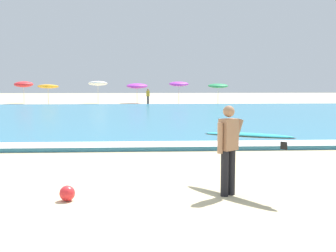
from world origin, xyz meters
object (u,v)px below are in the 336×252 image
at_px(beach_umbrella_3, 137,86).
at_px(beach_umbrella_5, 218,86).
at_px(beach_umbrella_4, 179,84).
at_px(beachgoer_near_row_left, 148,96).
at_px(beach_umbrella_1, 48,86).
at_px(beach_umbrella_2, 98,83).
at_px(surfer_with_board, 237,141).
at_px(beach_umbrella_0, 24,84).
at_px(beach_ball, 67,193).

relative_size(beach_umbrella_3, beach_umbrella_5, 1.06).
relative_size(beach_umbrella_4, beachgoer_near_row_left, 1.46).
bearing_deg(beach_umbrella_5, beach_umbrella_1, -179.69).
bearing_deg(beach_umbrella_2, beachgoer_near_row_left, -32.59).
distance_m(beach_umbrella_2, beachgoer_near_row_left, 6.11).
relative_size(beach_umbrella_1, beach_umbrella_3, 0.94).
xyz_separation_m(surfer_with_board, beach_umbrella_2, (-6.25, 37.12, 1.03)).
xyz_separation_m(beach_umbrella_1, beach_umbrella_2, (4.78, 1.14, 0.30)).
xyz_separation_m(beach_umbrella_2, beach_umbrella_5, (12.17, -1.05, -0.24)).
xyz_separation_m(surfer_with_board, beach_umbrella_1, (-11.02, 35.98, 0.73)).
distance_m(surfer_with_board, beach_umbrella_0, 39.86).
relative_size(beach_umbrella_2, beach_umbrella_5, 1.13).
bearing_deg(beach_umbrella_3, beach_umbrella_0, -179.48).
bearing_deg(surfer_with_board, beach_umbrella_2, 99.55).
bearing_deg(beach_umbrella_0, beach_umbrella_3, 0.52).
bearing_deg(beach_ball, beach_umbrella_3, 88.60).
relative_size(beach_umbrella_1, beachgoer_near_row_left, 1.32).
xyz_separation_m(beach_umbrella_2, beachgoer_near_row_left, (5.04, -3.22, -1.21)).
bearing_deg(beach_umbrella_1, beach_umbrella_0, 152.45).
bearing_deg(beach_ball, surfer_with_board, 6.51).
bearing_deg(surfer_with_board, beach_umbrella_0, 110.19).
bearing_deg(surfer_with_board, beachgoer_near_row_left, 92.03).
relative_size(beach_umbrella_2, beach_umbrella_3, 1.07).
relative_size(beach_umbrella_0, beach_umbrella_5, 1.10).
bearing_deg(beach_umbrella_2, beach_umbrella_0, 177.82).
height_order(beachgoer_near_row_left, beach_ball, beachgoer_near_row_left).
relative_size(beach_umbrella_1, beach_ball, 7.30).
relative_size(beach_umbrella_2, beach_ball, 8.26).
bearing_deg(beach_umbrella_5, beach_umbrella_2, 175.08).
relative_size(beach_umbrella_3, beach_umbrella_4, 0.96).
distance_m(beach_umbrella_5, beachgoer_near_row_left, 7.52).
bearing_deg(beach_umbrella_4, beach_umbrella_1, -179.00).
distance_m(beach_umbrella_0, beach_umbrella_4, 15.75).
height_order(beach_umbrella_2, beach_umbrella_5, beach_umbrella_2).
relative_size(beach_umbrella_3, beachgoer_near_row_left, 1.40).
relative_size(beach_umbrella_0, beach_umbrella_3, 1.04).
distance_m(beach_umbrella_1, beach_umbrella_5, 16.95).
bearing_deg(beach_umbrella_3, beach_ball, -91.40).
bearing_deg(beach_umbrella_3, beach_umbrella_1, -170.08).
bearing_deg(beach_umbrella_0, beachgoer_near_row_left, -15.62).
xyz_separation_m(beach_umbrella_4, beach_ball, (-5.15, -36.57, -1.85)).
bearing_deg(beach_ball, beach_umbrella_0, 105.60).
relative_size(surfer_with_board, beach_umbrella_5, 0.98).
xyz_separation_m(beachgoer_near_row_left, beach_ball, (-2.00, -34.26, -0.70)).
distance_m(surfer_with_board, beach_umbrella_1, 37.64).
bearing_deg(beach_umbrella_5, beachgoer_near_row_left, -163.03).
height_order(beach_umbrella_1, beach_umbrella_5, beach_umbrella_5).
bearing_deg(beach_ball, beach_umbrella_1, 102.14).
bearing_deg(beach_ball, beachgoer_near_row_left, 86.66).
xyz_separation_m(beach_umbrella_5, beach_ball, (-9.13, -36.44, -1.67)).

